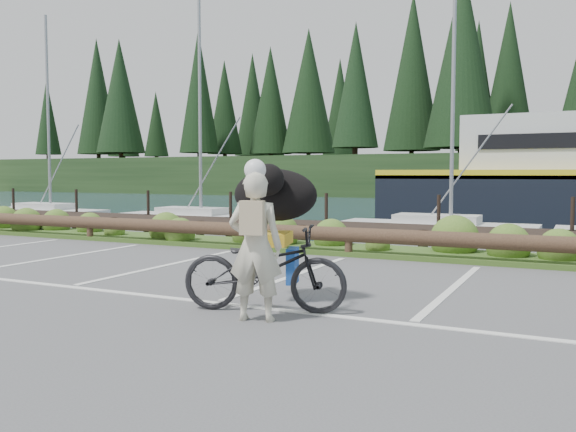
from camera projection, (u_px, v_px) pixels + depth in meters
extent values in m
plane|color=#4E4D50|center=(231.00, 298.00, 8.34)|extent=(72.00, 72.00, 0.00)
plane|color=#1C3143|center=(528.00, 208.00, 51.46)|extent=(160.00, 160.00, 0.00)
cube|color=#3D5B21|center=(360.00, 250.00, 13.09)|extent=(34.00, 1.60, 0.10)
imported|color=black|center=(264.00, 268.00, 7.47)|extent=(2.15, 1.24, 1.07)
imported|color=beige|center=(255.00, 247.00, 6.98)|extent=(0.72, 0.57, 1.72)
ellipsoid|color=black|center=(275.00, 195.00, 8.05)|extent=(0.89, 1.31, 0.69)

